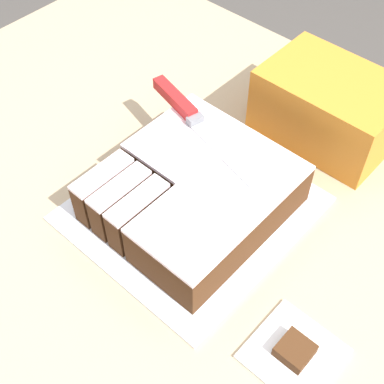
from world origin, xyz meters
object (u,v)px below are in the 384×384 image
object	(u,v)px
cake_board	(192,209)
brownie	(295,350)
storage_box	(329,107)
knife	(185,109)
cake	(195,192)

from	to	relation	value
cake_board	brownie	world-z (taller)	brownie
brownie	storage_box	size ratio (longest dim) A/B	0.18
knife	storage_box	distance (m)	0.28
knife	storage_box	bearing A→B (deg)	65.20
cake	storage_box	world-z (taller)	storage_box
knife	cake	bearing A→B (deg)	-27.23
storage_box	cake_board	bearing A→B (deg)	-101.10
cake	knife	bearing A→B (deg)	138.81
cake_board	knife	size ratio (longest dim) A/B	1.26
knife	cake_board	bearing A→B (deg)	-29.31
cake	knife	distance (m)	0.16
cake	brownie	size ratio (longest dim) A/B	6.45
brownie	storage_box	distance (m)	0.48
cake	brownie	distance (m)	0.30
knife	brownie	bearing A→B (deg)	-13.09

